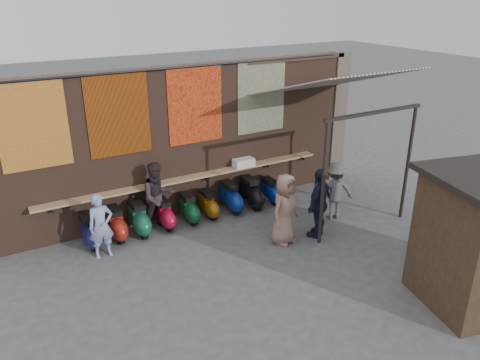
{
  "coord_description": "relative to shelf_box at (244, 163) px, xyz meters",
  "views": [
    {
      "loc": [
        -4.55,
        -8.35,
        5.8
      ],
      "look_at": [
        0.89,
        1.2,
        1.26
      ],
      "focal_mm": 35.0,
      "sensor_mm": 36.0,
      "label": 1
    }
  ],
  "objects": [
    {
      "name": "ground",
      "position": [
        -1.63,
        -2.3,
        -1.24
      ],
      "size": [
        70.0,
        70.0,
        0.0
      ],
      "primitive_type": "plane",
      "color": "#474749",
      "rests_on": "ground"
    },
    {
      "name": "brick_wall",
      "position": [
        -1.63,
        0.4,
        0.76
      ],
      "size": [
        10.0,
        0.4,
        4.0
      ],
      "primitive_type": "cube",
      "color": "brown",
      "rests_on": "ground"
    },
    {
      "name": "pier_right",
      "position": [
        3.57,
        0.4,
        0.76
      ],
      "size": [
        0.5,
        0.5,
        4.0
      ],
      "primitive_type": "cube",
      "color": "#4C4238",
      "rests_on": "ground"
    },
    {
      "name": "eating_counter",
      "position": [
        -1.63,
        0.03,
        -0.14
      ],
      "size": [
        8.0,
        0.32,
        0.05
      ],
      "primitive_type": "cube",
      "color": "#9E7A51",
      "rests_on": "brick_wall"
    },
    {
      "name": "shelf_box",
      "position": [
        0.0,
        0.0,
        0.0
      ],
      "size": [
        0.59,
        0.31,
        0.23
      ],
      "primitive_type": "cube",
      "color": "white",
      "rests_on": "eating_counter"
    },
    {
      "name": "tapestry_redgold",
      "position": [
        -5.23,
        0.18,
        1.76
      ],
      "size": [
        1.5,
        0.02,
        2.0
      ],
      "primitive_type": "cube",
      "color": "maroon",
      "rests_on": "brick_wall"
    },
    {
      "name": "tapestry_sun",
      "position": [
        -3.33,
        0.18,
        1.76
      ],
      "size": [
        1.5,
        0.02,
        2.0
      ],
      "primitive_type": "cube",
      "color": "#C24E0B",
      "rests_on": "brick_wall"
    },
    {
      "name": "tapestry_orange",
      "position": [
        -1.33,
        0.18,
        1.76
      ],
      "size": [
        1.5,
        0.02,
        2.0
      ],
      "primitive_type": "cube",
      "color": "#D2481A",
      "rests_on": "brick_wall"
    },
    {
      "name": "tapestry_multi",
      "position": [
        0.67,
        0.18,
        1.76
      ],
      "size": [
        1.5,
        0.02,
        2.0
      ],
      "primitive_type": "cube",
      "color": "navy",
      "rests_on": "brick_wall"
    },
    {
      "name": "hang_rail",
      "position": [
        -1.63,
        0.17,
        2.74
      ],
      "size": [
        9.5,
        0.06,
        0.06
      ],
      "primitive_type": "cylinder",
      "rotation": [
        0.0,
        1.57,
        0.0
      ],
      "color": "black",
      "rests_on": "brick_wall"
    },
    {
      "name": "scooter_stool_0",
      "position": [
        -4.44,
        -0.31,
        -0.84
      ],
      "size": [
        0.38,
        0.85,
        0.81
      ],
      "primitive_type": null,
      "color": "#121346",
      "rests_on": "ground"
    },
    {
      "name": "scooter_stool_1",
      "position": [
        -3.78,
        -0.28,
        -0.84
      ],
      "size": [
        0.38,
        0.85,
        0.81
      ],
      "primitive_type": null,
      "color": "#A32315",
      "rests_on": "ground"
    },
    {
      "name": "scooter_stool_2",
      "position": [
        -3.21,
        -0.31,
        -0.82
      ],
      "size": [
        0.4,
        0.89,
        0.85
      ],
      "primitive_type": null,
      "color": "#165943",
      "rests_on": "ground"
    },
    {
      "name": "scooter_stool_3",
      "position": [
        -2.52,
        -0.29,
        -0.86
      ],
      "size": [
        0.36,
        0.79,
        0.75
      ],
      "primitive_type": null,
      "color": "#AB0D2C",
      "rests_on": "ground"
    },
    {
      "name": "scooter_stool_4",
      "position": [
        -1.85,
        -0.31,
        -0.86
      ],
      "size": [
        0.36,
        0.8,
        0.76
      ],
      "primitive_type": null,
      "color": "#0E4824",
      "rests_on": "ground"
    },
    {
      "name": "scooter_stool_5",
      "position": [
        -1.28,
        -0.31,
        -0.87
      ],
      "size": [
        0.35,
        0.77,
        0.73
      ],
      "primitive_type": null,
      "color": "#82470B",
      "rests_on": "ground"
    },
    {
      "name": "scooter_stool_6",
      "position": [
        -0.58,
        -0.29,
        -0.83
      ],
      "size": [
        0.39,
        0.87,
        0.83
      ],
      "primitive_type": null,
      "color": "navy",
      "rests_on": "ground"
    },
    {
      "name": "scooter_stool_7",
      "position": [
        0.05,
        -0.34,
        -0.81
      ],
      "size": [
        0.4,
        0.9,
        0.85
      ],
      "primitive_type": null,
      "color": "black",
      "rests_on": "ground"
    },
    {
      "name": "scooter_stool_8",
      "position": [
        0.69,
        -0.35,
        -0.89
      ],
      "size": [
        0.33,
        0.74,
        0.71
      ],
      "primitive_type": null,
      "color": "navy",
      "rests_on": "ground"
    },
    {
      "name": "diner_left",
      "position": [
        -4.27,
        -0.9,
        -0.46
      ],
      "size": [
        0.57,
        0.39,
        1.55
      ],
      "primitive_type": "imported",
      "rotation": [
        0.0,
        0.0,
        0.03
      ],
      "color": "#8899C6",
      "rests_on": "ground"
    },
    {
      "name": "diner_right",
      "position": [
        -2.67,
        -0.3,
        -0.33
      ],
      "size": [
        0.92,
        0.74,
        1.81
      ],
      "primitive_type": "imported",
      "rotation": [
        0.0,
        0.0,
        0.07
      ],
      "color": "#2D2326",
      "rests_on": "ground"
    },
    {
      "name": "shopper_navy",
      "position": [
        0.64,
        -2.6,
        -0.34
      ],
      "size": [
        1.14,
        0.84,
        1.79
      ],
      "primitive_type": "imported",
      "rotation": [
        0.0,
        0.0,
        3.58
      ],
      "color": "black",
      "rests_on": "ground"
    },
    {
      "name": "shopper_grey",
      "position": [
        1.63,
        -2.02,
        -0.45
      ],
      "size": [
        1.16,
        0.89,
        1.58
      ],
      "primitive_type": "imported",
      "rotation": [
        0.0,
        0.0,
        2.81
      ],
      "color": "#505154",
      "rests_on": "ground"
    },
    {
      "name": "shopper_tan",
      "position": [
        -0.27,
        -2.44,
        -0.35
      ],
      "size": [
        1.01,
        0.83,
        1.77
      ],
      "primitive_type": "imported",
      "rotation": [
        0.0,
        0.0,
        0.35
      ],
      "color": "#8E675A",
      "rests_on": "ground"
    },
    {
      "name": "stall_sign",
      "position": [
        2.08,
        -5.36,
        0.63
      ],
      "size": [
        1.18,
        0.32,
        0.5
      ],
      "primitive_type": "cube",
      "rotation": [
        0.0,
        0.0,
        -0.23
      ],
      "color": "gold",
      "rests_on": "market_stall"
    },
    {
      "name": "stall_shelf",
      "position": [
        2.08,
        -5.36,
        -0.3
      ],
      "size": [
        1.95,
        0.56,
        0.06
      ],
      "primitive_type": "cube",
      "rotation": [
        0.0,
        0.0,
        -0.23
      ],
      "color": "#473321",
      "rests_on": "market_stall"
    },
    {
      "name": "awning_canvas",
      "position": [
        1.87,
        -1.4,
        2.31
      ],
      "size": [
        3.2,
        3.28,
        0.97
      ],
      "primitive_type": "cube",
      "rotation": [
        -0.28,
        0.0,
        0.0
      ],
      "color": "beige",
      "rests_on": "brick_wall"
    },
    {
      "name": "awning_ledger",
      "position": [
        1.87,
        0.19,
        2.71
      ],
      "size": [
        3.3,
        0.08,
        0.12
      ],
      "primitive_type": "cube",
      "color": "#33261C",
      "rests_on": "brick_wall"
    },
    {
      "name": "awning_header",
      "position": [
        1.87,
        -2.9,
        1.84
      ],
      "size": [
        3.0,
        0.08,
        0.08
      ],
      "primitive_type": "cube",
      "color": "black",
      "rests_on": "awning_post_left"
    },
    {
      "name": "awning_post_left",
      "position": [
        0.47,
        -2.9,
        0.31
      ],
      "size": [
        0.09,
        0.09,
        3.1
      ],
      "primitive_type": "cylinder",
      "color": "black",
      "rests_on": "ground"
    },
    {
      "name": "awning_post_right",
      "position": [
        3.27,
        -2.9,
        0.31
      ],
      "size": [
        0.09,
        0.09,
        3.1
      ],
      "primitive_type": "cylinder",
      "color": "black",
      "rests_on": "ground"
    }
  ]
}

